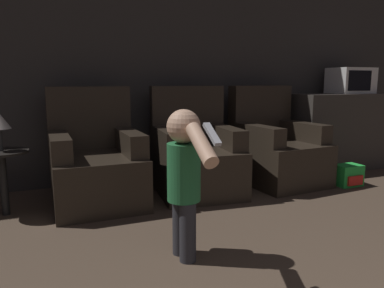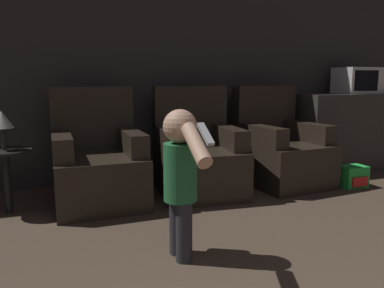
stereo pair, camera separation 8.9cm
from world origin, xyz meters
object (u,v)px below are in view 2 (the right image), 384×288
at_px(armchair_left, 98,164).
at_px(microwave, 357,81).
at_px(lamp, 2,120).
at_px(armchair_right, 280,151).
at_px(toy_backpack, 353,177).
at_px(armchair_middle, 198,157).
at_px(person_toddler, 181,172).

height_order(armchair_left, microwave, microwave).
xyz_separation_m(armchair_left, lamp, (-0.75, -0.06, 0.43)).
height_order(microwave, lamp, microwave).
xyz_separation_m(armchair_left, armchair_right, (1.93, -0.00, 0.00)).
bearing_deg(toy_backpack, armchair_right, 145.09).
bearing_deg(microwave, toy_backpack, -132.25).
height_order(armchair_right, lamp, armchair_right).
height_order(armchair_left, armchair_middle, same).
bearing_deg(armchair_middle, toy_backpack, -10.00).
height_order(armchair_right, toy_backpack, armchair_right).
bearing_deg(armchair_right, microwave, 8.20).
distance_m(armchair_middle, toy_backpack, 1.65).
bearing_deg(armchair_middle, lamp, -172.53).
xyz_separation_m(person_toddler, toy_backpack, (2.19, 0.90, -0.44)).
bearing_deg(person_toddler, armchair_right, -52.71).
height_order(armchair_left, person_toddler, armchair_left).
bearing_deg(armchair_middle, armchair_right, 5.39).
bearing_deg(person_toddler, lamp, 38.02).
bearing_deg(armchair_left, microwave, 4.64).
xyz_separation_m(armchair_left, microwave, (3.21, 0.30, 0.75)).
bearing_deg(armchair_left, toy_backpack, -10.32).
bearing_deg(armchair_left, armchair_right, -0.67).
xyz_separation_m(toy_backpack, microwave, (0.66, 0.73, 0.99)).
distance_m(person_toddler, lamp, 1.70).
bearing_deg(person_toddler, armchair_left, 11.91).
bearing_deg(armchair_right, toy_backpack, -39.78).
xyz_separation_m(armchair_right, microwave, (1.29, 0.30, 0.75)).
distance_m(armchair_middle, person_toddler, 1.48).
height_order(armchair_middle, microwave, microwave).
height_order(armchair_left, lamp, armchair_left).
distance_m(armchair_right, toy_backpack, 0.79).
height_order(toy_backpack, microwave, microwave).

